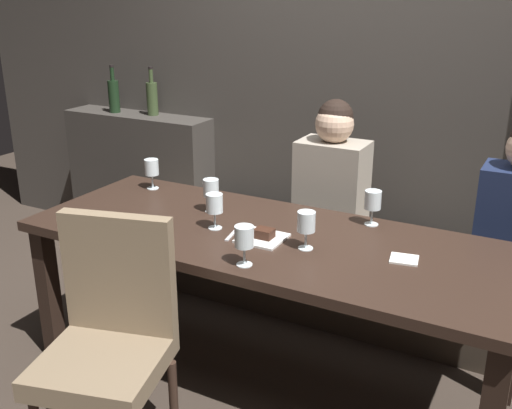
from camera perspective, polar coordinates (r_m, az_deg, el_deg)
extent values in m
plane|color=#382D26|center=(3.01, 1.00, -15.96)|extent=(9.00, 9.00, 0.00)
cube|color=#423D38|center=(3.58, 10.48, 15.37)|extent=(6.00, 0.12, 3.00)
cube|color=#38342F|center=(4.36, -10.88, 2.36)|extent=(1.10, 0.28, 0.95)
cube|color=black|center=(3.14, -19.17, -8.03)|extent=(0.08, 0.08, 0.69)
cube|color=black|center=(3.60, -11.10, -3.67)|extent=(0.08, 0.08, 0.69)
cube|color=#302119|center=(2.65, 1.10, -3.28)|extent=(2.20, 0.84, 0.04)
cube|color=#40352A|center=(3.46, 6.39, -7.52)|extent=(2.50, 0.40, 0.35)
cube|color=brown|center=(3.37, 6.53, -4.11)|extent=(2.50, 0.44, 0.10)
cylinder|color=#302119|center=(2.69, -14.33, -16.01)|extent=(0.04, 0.04, 0.42)
cylinder|color=#302119|center=(2.50, -7.84, -18.66)|extent=(0.04, 0.04, 0.42)
cube|color=#7F6B51|center=(2.34, -14.49, -14.60)|extent=(0.54, 0.54, 0.08)
cube|color=#7F6B51|center=(2.35, -12.97, -6.45)|extent=(0.44, 0.17, 0.48)
cube|color=#9E9384|center=(3.21, 7.21, 1.07)|extent=(0.36, 0.24, 0.57)
sphere|color=#DBB293|center=(3.12, 7.51, 7.63)|extent=(0.20, 0.20, 0.20)
sphere|color=black|center=(3.12, 7.60, 8.29)|extent=(0.18, 0.18, 0.18)
cylinder|color=black|center=(4.32, -13.42, 10.00)|extent=(0.08, 0.08, 0.22)
cylinder|color=black|center=(4.30, -13.59, 12.03)|extent=(0.03, 0.03, 0.09)
cylinder|color=black|center=(4.29, -13.64, 12.73)|extent=(0.03, 0.03, 0.02)
cylinder|color=#384728|center=(4.17, -9.88, 9.90)|extent=(0.08, 0.08, 0.22)
cylinder|color=#384728|center=(4.15, -10.01, 12.01)|extent=(0.03, 0.03, 0.09)
cylinder|color=black|center=(4.14, -10.05, 12.74)|extent=(0.03, 0.03, 0.02)
cylinder|color=silver|center=(2.71, -3.93, -2.24)|extent=(0.06, 0.06, 0.00)
cylinder|color=silver|center=(2.70, -3.95, -1.46)|extent=(0.01, 0.01, 0.07)
cylinder|color=silver|center=(2.67, -3.99, 0.14)|extent=(0.08, 0.08, 0.08)
cylinder|color=silver|center=(2.80, 10.95, -1.86)|extent=(0.06, 0.06, 0.00)
cylinder|color=silver|center=(2.78, 11.00, -1.11)|extent=(0.01, 0.01, 0.07)
cylinder|color=silver|center=(2.76, 11.11, 0.45)|extent=(0.08, 0.08, 0.08)
cylinder|color=silver|center=(2.51, 4.75, -4.18)|extent=(0.06, 0.06, 0.00)
cylinder|color=silver|center=(2.49, 4.77, -3.34)|extent=(0.01, 0.01, 0.07)
cylinder|color=silver|center=(2.46, 4.83, -1.63)|extent=(0.08, 0.08, 0.08)
cylinder|color=silver|center=(2.92, -4.26, -0.63)|extent=(0.06, 0.06, 0.00)
cylinder|color=silver|center=(2.90, -4.28, 0.10)|extent=(0.01, 0.01, 0.07)
cylinder|color=silver|center=(2.88, -4.32, 1.60)|extent=(0.08, 0.08, 0.08)
cylinder|color=silver|center=(2.35, -1.12, -5.75)|extent=(0.06, 0.06, 0.00)
cylinder|color=silver|center=(2.34, -1.13, -4.88)|extent=(0.01, 0.01, 0.07)
cylinder|color=silver|center=(2.31, -1.14, -3.07)|extent=(0.08, 0.08, 0.08)
cylinder|color=silver|center=(3.29, -9.82, 1.55)|extent=(0.06, 0.06, 0.00)
cylinder|color=silver|center=(3.28, -9.86, 2.20)|extent=(0.01, 0.01, 0.07)
cylinder|color=silver|center=(3.26, -9.95, 3.55)|extent=(0.08, 0.08, 0.08)
cylinder|color=maroon|center=(3.27, -9.92, 3.10)|extent=(0.07, 0.07, 0.03)
cube|color=white|center=(2.59, 0.58, -3.23)|extent=(0.19, 0.19, 0.01)
cube|color=#381E14|center=(2.57, 0.78, -2.76)|extent=(0.08, 0.06, 0.04)
cube|color=silver|center=(2.64, -2.21, -2.78)|extent=(0.05, 0.17, 0.01)
cube|color=silver|center=(2.47, 13.97, -5.10)|extent=(0.13, 0.12, 0.01)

